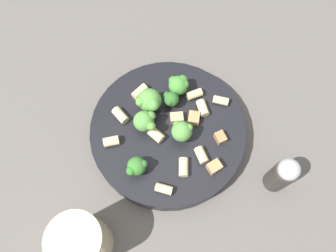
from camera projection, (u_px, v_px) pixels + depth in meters
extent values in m
plane|color=#5B5651|center=(168.00, 136.00, 0.58)|extent=(2.00, 2.00, 0.00)
cylinder|color=black|center=(168.00, 132.00, 0.57)|extent=(0.26, 0.26, 0.04)
cylinder|color=white|center=(168.00, 129.00, 0.55)|extent=(0.24, 0.24, 0.01)
torus|color=black|center=(168.00, 129.00, 0.55)|extent=(0.26, 0.26, 0.00)
cylinder|color=#9EC175|center=(178.00, 90.00, 0.57)|extent=(0.01, 0.01, 0.01)
sphere|color=#478E38|center=(178.00, 85.00, 0.56)|extent=(0.03, 0.03, 0.03)
sphere|color=#3D8332|center=(183.00, 80.00, 0.56)|extent=(0.02, 0.02, 0.02)
sphere|color=#458231|center=(184.00, 84.00, 0.56)|extent=(0.02, 0.02, 0.02)
sphere|color=#457A33|center=(173.00, 81.00, 0.56)|extent=(0.02, 0.02, 0.02)
cylinder|color=#9EC175|center=(150.00, 105.00, 0.56)|extent=(0.01, 0.01, 0.01)
sphere|color=#569942|center=(150.00, 100.00, 0.54)|extent=(0.04, 0.04, 0.04)
sphere|color=#5A9A3C|center=(141.00, 102.00, 0.53)|extent=(0.02, 0.02, 0.02)
sphere|color=#579B42|center=(153.00, 105.00, 0.53)|extent=(0.02, 0.02, 0.02)
cylinder|color=#9EC175|center=(181.00, 135.00, 0.54)|extent=(0.01, 0.01, 0.01)
sphere|color=#569942|center=(182.00, 131.00, 0.52)|extent=(0.03, 0.03, 0.03)
sphere|color=#528A3B|center=(177.00, 125.00, 0.52)|extent=(0.01, 0.01, 0.01)
sphere|color=#4E953A|center=(189.00, 127.00, 0.52)|extent=(0.01, 0.01, 0.01)
cylinder|color=#9EC175|center=(144.00, 125.00, 0.55)|extent=(0.01, 0.01, 0.01)
sphere|color=#569942|center=(144.00, 121.00, 0.53)|extent=(0.03, 0.03, 0.03)
sphere|color=#4E9F3D|center=(143.00, 115.00, 0.53)|extent=(0.01, 0.01, 0.01)
sphere|color=#588440|center=(151.00, 116.00, 0.53)|extent=(0.02, 0.02, 0.02)
sphere|color=#58903A|center=(150.00, 124.00, 0.52)|extent=(0.01, 0.01, 0.01)
cylinder|color=#93B766|center=(171.00, 103.00, 0.56)|extent=(0.01, 0.01, 0.01)
sphere|color=#2D6B28|center=(172.00, 99.00, 0.55)|extent=(0.02, 0.02, 0.02)
sphere|color=#306326|center=(176.00, 96.00, 0.55)|extent=(0.01, 0.01, 0.01)
sphere|color=#2F6726|center=(169.00, 102.00, 0.54)|extent=(0.01, 0.01, 0.01)
sphere|color=#2C5F24|center=(167.00, 95.00, 0.55)|extent=(0.01, 0.01, 0.01)
cylinder|color=#93B766|center=(138.00, 168.00, 0.52)|extent=(0.01, 0.01, 0.01)
sphere|color=#387A2D|center=(137.00, 166.00, 0.51)|extent=(0.03, 0.03, 0.03)
sphere|color=#30752A|center=(131.00, 171.00, 0.50)|extent=(0.01, 0.01, 0.01)
sphere|color=#397927|center=(133.00, 171.00, 0.50)|extent=(0.01, 0.01, 0.01)
sphere|color=#32682F|center=(144.00, 164.00, 0.50)|extent=(0.01, 0.01, 0.01)
cylinder|color=beige|center=(203.00, 108.00, 0.56)|extent=(0.03, 0.02, 0.02)
cylinder|color=beige|center=(221.00, 100.00, 0.56)|extent=(0.03, 0.03, 0.01)
cylinder|color=beige|center=(201.00, 155.00, 0.53)|extent=(0.03, 0.02, 0.02)
cylinder|color=beige|center=(186.00, 166.00, 0.52)|extent=(0.03, 0.02, 0.02)
cylinder|color=beige|center=(140.00, 92.00, 0.57)|extent=(0.03, 0.03, 0.01)
cylinder|color=beige|center=(156.00, 135.00, 0.54)|extent=(0.03, 0.03, 0.02)
cylinder|color=beige|center=(111.00, 141.00, 0.53)|extent=(0.02, 0.03, 0.02)
cylinder|color=beige|center=(164.00, 189.00, 0.51)|extent=(0.03, 0.03, 0.01)
cylinder|color=beige|center=(194.00, 94.00, 0.57)|extent=(0.02, 0.03, 0.01)
cylinder|color=beige|center=(120.00, 115.00, 0.55)|extent=(0.03, 0.03, 0.02)
cube|color=tan|center=(214.00, 167.00, 0.52)|extent=(0.02, 0.02, 0.02)
cube|color=#A87A4C|center=(220.00, 138.00, 0.54)|extent=(0.02, 0.02, 0.01)
cube|color=tan|center=(177.00, 118.00, 0.55)|extent=(0.02, 0.03, 0.01)
cube|color=tan|center=(195.00, 121.00, 0.55)|extent=(0.03, 0.03, 0.02)
cylinder|color=beige|center=(82.00, 242.00, 0.47)|extent=(0.08, 0.08, 0.10)
cylinder|color=beige|center=(86.00, 243.00, 0.50)|extent=(0.07, 0.07, 0.04)
cylinder|color=#332D28|center=(279.00, 177.00, 0.52)|extent=(0.04, 0.04, 0.07)
sphere|color=#B7B7BC|center=(289.00, 169.00, 0.48)|extent=(0.03, 0.03, 0.03)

